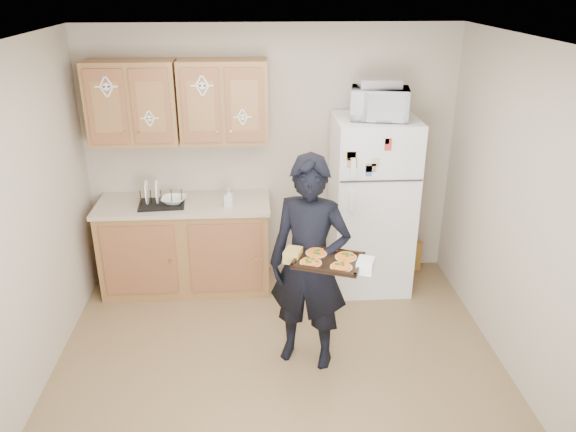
{
  "coord_description": "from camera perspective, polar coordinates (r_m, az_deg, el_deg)",
  "views": [
    {
      "loc": [
        -0.15,
        -3.52,
        2.88
      ],
      "look_at": [
        0.09,
        0.45,
        1.17
      ],
      "focal_mm": 35.0,
      "sensor_mm": 36.0,
      "label": 1
    }
  ],
  "objects": [
    {
      "name": "wall_right",
      "position": [
        4.34,
        23.54,
        -0.9
      ],
      "size": [
        0.04,
        3.6,
        2.5
      ],
      "primitive_type": "cube",
      "color": "#BBAD98",
      "rests_on": "floor"
    },
    {
      "name": "person",
      "position": [
        4.29,
        2.18,
        -4.96
      ],
      "size": [
        0.73,
        0.61,
        1.72
      ],
      "primitive_type": "imported",
      "rotation": [
        0.0,
        0.0,
        -0.36
      ],
      "color": "black",
      "rests_on": "floor"
    },
    {
      "name": "pizza_front_left",
      "position": [
        3.92,
        2.33,
        -4.7
      ],
      "size": [
        0.15,
        0.15,
        0.02
      ],
      "primitive_type": "cylinder",
      "color": "orange",
      "rests_on": "baking_tray"
    },
    {
      "name": "foil_pan",
      "position": [
        5.13,
        9.28,
        13.23
      ],
      "size": [
        0.37,
        0.26,
        0.08
      ],
      "primitive_type": "cube",
      "rotation": [
        0.0,
        0.0,
        -0.02
      ],
      "color": "silver",
      "rests_on": "microwave"
    },
    {
      "name": "cereal_box",
      "position": [
        6.08,
        12.39,
        -3.96
      ],
      "size": [
        0.2,
        0.07,
        0.32
      ],
      "primitive_type": "cube",
      "color": "gold",
      "rests_on": "floor"
    },
    {
      "name": "microwave",
      "position": [
        5.13,
        9.28,
        11.21
      ],
      "size": [
        0.56,
        0.43,
        0.28
      ],
      "primitive_type": "imported",
      "rotation": [
        0.0,
        0.0,
        -0.19
      ],
      "color": "white",
      "rests_on": "refrigerator"
    },
    {
      "name": "upper_cab_right",
      "position": [
        5.25,
        -6.54,
        11.47
      ],
      "size": [
        0.8,
        0.33,
        0.75
      ],
      "primitive_type": "cube",
      "color": "olive",
      "rests_on": "wall_back"
    },
    {
      "name": "bowl",
      "position": [
        5.37,
        -11.53,
        1.61
      ],
      "size": [
        0.25,
        0.25,
        0.06
      ],
      "primitive_type": "imported",
      "rotation": [
        0.0,
        0.0,
        -0.11
      ],
      "color": "white",
      "rests_on": "dish_rack"
    },
    {
      "name": "countertop",
      "position": [
        5.44,
        -10.58,
        1.19
      ],
      "size": [
        1.64,
        0.64,
        0.04
      ],
      "primitive_type": "cube",
      "color": "beige",
      "rests_on": "base_cabinet"
    },
    {
      "name": "pizza_back_left",
      "position": [
        4.05,
        2.9,
        -3.72
      ],
      "size": [
        0.15,
        0.15,
        0.02
      ],
      "primitive_type": "cylinder",
      "color": "orange",
      "rests_on": "baking_tray"
    },
    {
      "name": "base_cabinet",
      "position": [
        5.62,
        -10.25,
        -3.07
      ],
      "size": [
        1.6,
        0.6,
        0.86
      ],
      "primitive_type": "cube",
      "color": "olive",
      "rests_on": "floor"
    },
    {
      "name": "wall_front",
      "position": [
        2.38,
        1.14,
        -20.13
      ],
      "size": [
        3.6,
        0.04,
        2.5
      ],
      "primitive_type": "cube",
      "color": "#BBAD98",
      "rests_on": "floor"
    },
    {
      "name": "pizza_front_right",
      "position": [
        3.88,
        5.43,
        -5.13
      ],
      "size": [
        0.15,
        0.15,
        0.02
      ],
      "primitive_type": "cylinder",
      "color": "orange",
      "rests_on": "baking_tray"
    },
    {
      "name": "pizza_back_right",
      "position": [
        4.01,
        5.9,
        -4.12
      ],
      "size": [
        0.15,
        0.15,
        0.02
      ],
      "primitive_type": "cylinder",
      "color": "orange",
      "rests_on": "baking_tray"
    },
    {
      "name": "floor",
      "position": [
        4.56,
        -0.81,
        -16.04
      ],
      "size": [
        3.6,
        3.6,
        0.0
      ],
      "primitive_type": "plane",
      "color": "brown",
      "rests_on": "ground"
    },
    {
      "name": "baking_tray",
      "position": [
        3.97,
        4.13,
        -4.63
      ],
      "size": [
        0.55,
        0.48,
        0.04
      ],
      "primitive_type": "cube",
      "rotation": [
        0.0,
        0.0,
        -0.36
      ],
      "color": "black",
      "rests_on": "person"
    },
    {
      "name": "dish_rack",
      "position": [
        5.37,
        -12.76,
        1.92
      ],
      "size": [
        0.44,
        0.34,
        0.17
      ],
      "primitive_type": "cube",
      "rotation": [
        0.0,
        0.0,
        0.07
      ],
      "color": "black",
      "rests_on": "countertop"
    },
    {
      "name": "soap_bottle",
      "position": [
        5.25,
        -6.03,
        1.89
      ],
      "size": [
        0.09,
        0.09,
        0.17
      ],
      "primitive_type": "imported",
      "rotation": [
        0.0,
        0.0,
        -0.19
      ],
      "color": "white",
      "rests_on": "countertop"
    },
    {
      "name": "upper_cab_left",
      "position": [
        5.36,
        -15.49,
        11.02
      ],
      "size": [
        0.8,
        0.33,
        0.75
      ],
      "primitive_type": "cube",
      "color": "olive",
      "rests_on": "wall_back"
    },
    {
      "name": "wall_back",
      "position": [
        5.57,
        -1.74,
        6.17
      ],
      "size": [
        3.6,
        0.04,
        2.5
      ],
      "primitive_type": "cube",
      "color": "#BBAD98",
      "rests_on": "floor"
    },
    {
      "name": "wall_left",
      "position": [
        4.22,
        -26.14,
        -2.06
      ],
      "size": [
        0.04,
        3.6,
        2.5
      ],
      "primitive_type": "cube",
      "color": "#BBAD98",
      "rests_on": "floor"
    },
    {
      "name": "ceiling",
      "position": [
        3.55,
        -1.04,
        17.03
      ],
      "size": [
        3.6,
        3.6,
        0.0
      ],
      "primitive_type": "plane",
      "color": "silver",
      "rests_on": "wall_back"
    },
    {
      "name": "refrigerator",
      "position": [
        5.47,
        8.44,
        1.13
      ],
      "size": [
        0.75,
        0.7,
        1.7
      ],
      "primitive_type": "cube",
      "color": "white",
      "rests_on": "floor"
    }
  ]
}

